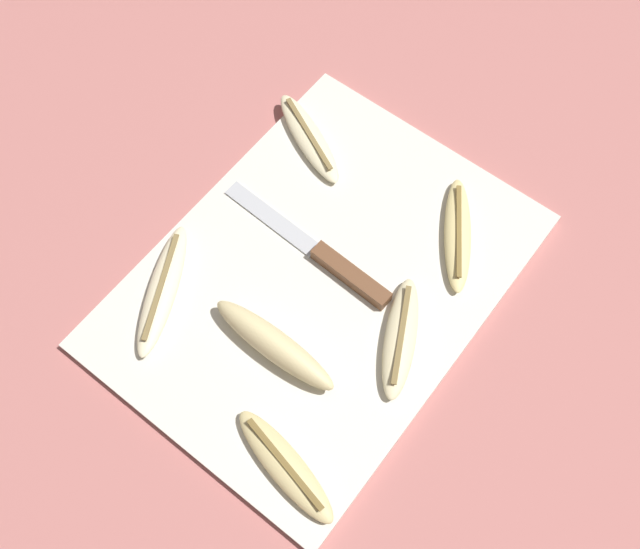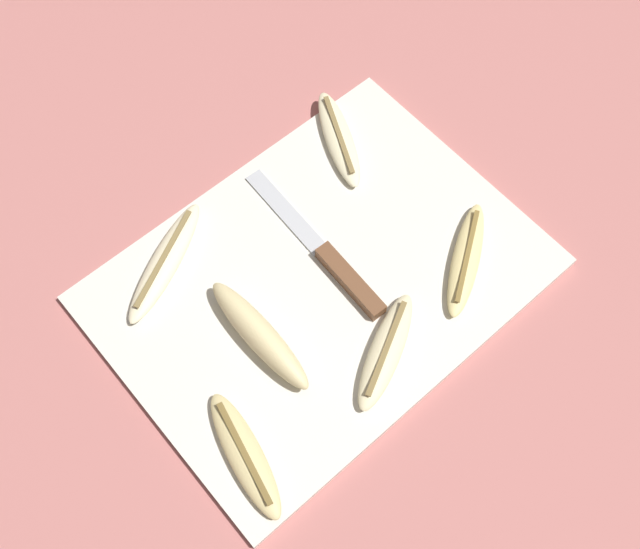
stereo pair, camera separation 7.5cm
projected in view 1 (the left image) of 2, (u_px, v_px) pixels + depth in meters
name	position (u px, v px, depth m)	size (l,w,h in m)	color
ground_plane	(320.00, 282.00, 0.91)	(4.00, 4.00, 0.00)	#B76B66
cutting_board	(320.00, 280.00, 0.91)	(0.51, 0.37, 0.01)	silver
knife	(335.00, 264.00, 0.90)	(0.03, 0.25, 0.02)	brown
banana_ripe_center	(274.00, 344.00, 0.84)	(0.03, 0.17, 0.04)	beige
banana_pale_long	(309.00, 138.00, 0.98)	(0.10, 0.16, 0.02)	beige
banana_golden_short	(458.00, 234.00, 0.91)	(0.15, 0.11, 0.02)	#EDD689
banana_bright_far	(163.00, 290.00, 0.88)	(0.17, 0.11, 0.02)	beige
banana_cream_curved	(400.00, 337.00, 0.86)	(0.15, 0.10, 0.02)	beige
banana_spotted_left	(285.00, 466.00, 0.79)	(0.07, 0.16, 0.02)	#DBC684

